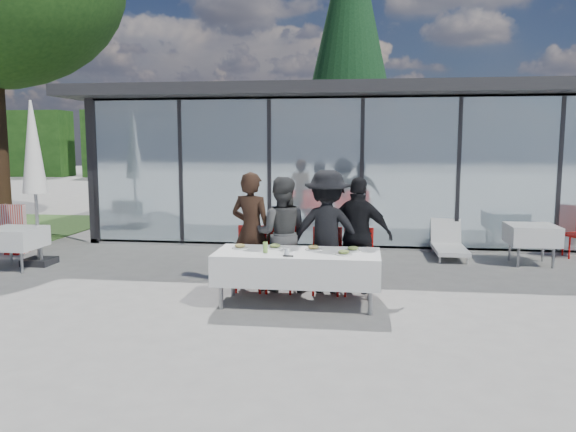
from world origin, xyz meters
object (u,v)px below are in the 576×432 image
object	(u,v)px
plate_extra	(344,253)
market_umbrella	(33,158)
diner_b	(281,234)
diner_c	(327,231)
plate_c	(313,248)
lounger	(448,243)
plate_a	(240,247)
spare_table_right	(532,235)
folded_eyeglasses	(288,256)
dining_table	(297,267)
diner_chair_a	(251,255)
plate_d	(353,249)
conifer_tree	(350,37)
diner_a	(251,231)
diner_chair_d	(358,258)
plate_b	(275,246)
diner_d	(359,235)
juice_bottle	(265,247)
spare_table_left	(15,238)
diner_chair_c	(327,257)
diner_chair_b	(281,255)

from	to	relation	value
plate_extra	market_umbrella	size ratio (longest dim) A/B	0.08
diner_b	diner_c	bearing A→B (deg)	177.68
diner_b	plate_c	world-z (taller)	diner_b
diner_b	lounger	bearing A→B (deg)	-136.86
plate_a	spare_table_right	bearing A→B (deg)	32.34
spare_table_right	plate_a	bearing A→B (deg)	-147.66
folded_eyeglasses	plate_extra	bearing A→B (deg)	16.29
dining_table	diner_chair_a	world-z (taller)	diner_chair_a
plate_d	plate_extra	size ratio (longest dim) A/B	1.00
diner_chair_a	plate_extra	distance (m)	1.70
plate_a	conifer_tree	distance (m)	14.10
diner_chair_a	conifer_tree	world-z (taller)	conifer_tree
plate_c	folded_eyeglasses	xyz separation A→B (m)	(-0.29, -0.51, -0.02)
diner_a	diner_chair_a	distance (m)	0.37
diner_chair_d	spare_table_right	xyz separation A→B (m)	(3.16, 2.44, 0.02)
plate_d	lounger	xyz separation A→B (m)	(1.82, 3.59, -0.52)
diner_a	lounger	world-z (taller)	diner_a
diner_b	plate_b	size ratio (longest dim) A/B	7.52
diner_d	juice_bottle	xyz separation A→B (m)	(-1.26, -0.89, -0.05)
diner_chair_a	diner_chair_d	size ratio (longest dim) A/B	1.00
plate_d	spare_table_right	xyz separation A→B (m)	(3.23, 3.03, -0.22)
plate_extra	juice_bottle	world-z (taller)	juice_bottle
market_umbrella	conifer_tree	world-z (taller)	conifer_tree
spare_table_left	spare_table_right	world-z (taller)	same
lounger	conifer_tree	bearing A→B (deg)	103.45
diner_chair_c	juice_bottle	xyz separation A→B (m)	(-0.79, -0.86, 0.29)
diner_b	plate_d	distance (m)	1.27
diner_b	diner_chair_c	bearing A→B (deg)	175.22
plate_c	spare_table_left	bearing A→B (deg)	165.66
diner_chair_c	plate_d	bearing A→B (deg)	-56.18
folded_eyeglasses	spare_table_right	bearing A→B (deg)	40.89
diner_a	lounger	distance (m)	4.54
plate_a	market_umbrella	distance (m)	4.73
dining_table	diner_chair_c	xyz separation A→B (m)	(0.36, 0.75, -0.00)
diner_c	plate_d	xyz separation A→B (m)	(0.40, -0.62, -0.14)
diner_d	juice_bottle	world-z (taller)	diner_d
folded_eyeglasses	spare_table_left	size ratio (longest dim) A/B	0.16
plate_a	spare_table_right	distance (m)	5.72
diner_chair_a	plate_b	size ratio (longest dim) A/B	4.23
diner_d	diner_chair_d	bearing A→B (deg)	106.88
plate_a	diner_chair_a	bearing A→B (deg)	86.59
diner_chair_c	diner_a	bearing A→B (deg)	178.51
diner_a	plate_extra	size ratio (longest dim) A/B	7.82
diner_chair_d	plate_extra	distance (m)	0.93
diner_c	plate_b	distance (m)	0.92
diner_chair_b	diner_d	xyz separation A→B (m)	(1.17, 0.03, 0.33)
plate_c	conifer_tree	size ratio (longest dim) A/B	0.02
diner_chair_b	spare_table_left	size ratio (longest dim) A/B	1.13
diner_chair_a	diner_c	size ratio (longest dim) A/B	0.53
diner_chair_b	plate_b	distance (m)	0.60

